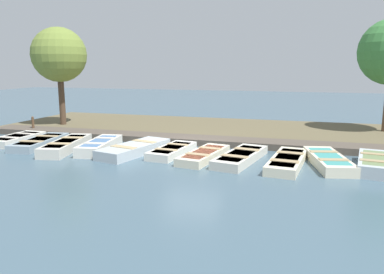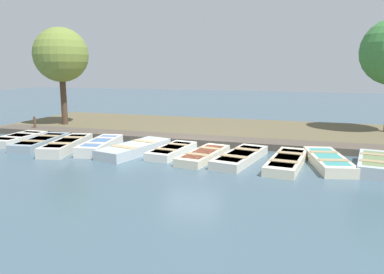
% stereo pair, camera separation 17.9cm
% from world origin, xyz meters
% --- Properties ---
extents(ground_plane, '(80.00, 80.00, 0.00)m').
position_xyz_m(ground_plane, '(0.00, 0.00, 0.00)').
color(ground_plane, '#425B6B').
extents(shore_bank, '(8.00, 24.00, 0.19)m').
position_xyz_m(shore_bank, '(-5.00, 0.00, 0.09)').
color(shore_bank, brown).
rests_on(shore_bank, ground_plane).
extents(dock_walkway, '(1.36, 22.53, 0.29)m').
position_xyz_m(dock_walkway, '(-1.57, 0.00, 0.15)').
color(dock_walkway, '#51473D').
rests_on(dock_walkway, ground_plane).
extents(rowboat_0, '(2.72, 1.18, 0.36)m').
position_xyz_m(rowboat_0, '(0.71, -8.30, 0.18)').
color(rowboat_0, silver).
rests_on(rowboat_0, ground_plane).
extents(rowboat_1, '(3.42, 1.49, 0.35)m').
position_xyz_m(rowboat_1, '(0.99, -6.80, 0.17)').
color(rowboat_1, '#8C9EA8').
rests_on(rowboat_1, ground_plane).
extents(rowboat_2, '(3.61, 1.64, 0.44)m').
position_xyz_m(rowboat_2, '(1.42, -5.14, 0.22)').
color(rowboat_2, beige).
rests_on(rowboat_2, ground_plane).
extents(rowboat_3, '(3.19, 1.41, 0.44)m').
position_xyz_m(rowboat_3, '(1.05, -3.74, 0.22)').
color(rowboat_3, silver).
rests_on(rowboat_3, ground_plane).
extents(rowboat_4, '(3.67, 2.00, 0.41)m').
position_xyz_m(rowboat_4, '(1.18, -2.08, 0.21)').
color(rowboat_4, '#B2BCC1').
rests_on(rowboat_4, ground_plane).
extents(rowboat_5, '(2.89, 1.32, 0.33)m').
position_xyz_m(rowboat_5, '(0.91, -0.54, 0.16)').
color(rowboat_5, silver).
rests_on(rowboat_5, ground_plane).
extents(rowboat_6, '(3.21, 1.47, 0.33)m').
position_xyz_m(rowboat_6, '(1.26, 0.87, 0.16)').
color(rowboat_6, beige).
rests_on(rowboat_6, ground_plane).
extents(rowboat_7, '(3.56, 1.70, 0.35)m').
position_xyz_m(rowboat_7, '(1.18, 2.28, 0.17)').
color(rowboat_7, beige).
rests_on(rowboat_7, ground_plane).
extents(rowboat_8, '(3.58, 1.42, 0.34)m').
position_xyz_m(rowboat_8, '(1.34, 3.99, 0.17)').
color(rowboat_8, beige).
rests_on(rowboat_8, ground_plane).
extents(rowboat_9, '(3.43, 1.76, 0.38)m').
position_xyz_m(rowboat_9, '(0.91, 5.40, 0.19)').
color(rowboat_9, beige).
rests_on(rowboat_9, ground_plane).
extents(rowboat_10, '(3.05, 1.58, 0.44)m').
position_xyz_m(rowboat_10, '(1.02, 6.97, 0.22)').
color(rowboat_10, '#B2BCC1').
rests_on(rowboat_10, ground_plane).
extents(mooring_post_near, '(0.13, 0.13, 0.91)m').
position_xyz_m(mooring_post_near, '(-1.62, -9.26, 0.46)').
color(mooring_post_near, brown).
rests_on(mooring_post_near, ground_plane).
extents(park_tree_far_left, '(3.06, 3.06, 5.69)m').
position_xyz_m(park_tree_far_left, '(-3.73, -8.90, 4.13)').
color(park_tree_far_left, '#4C3828').
rests_on(park_tree_far_left, ground_plane).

